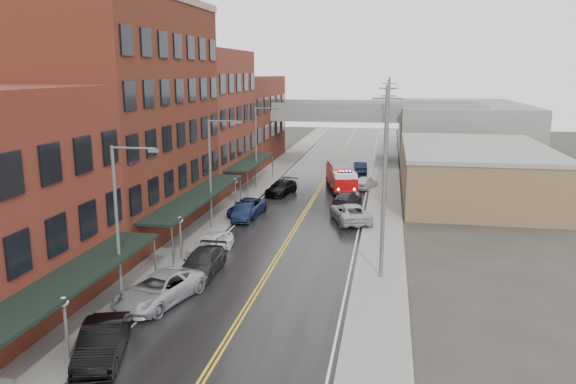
{
  "coord_description": "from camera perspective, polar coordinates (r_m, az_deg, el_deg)",
  "views": [
    {
      "loc": [
        7.39,
        -18.87,
        12.82
      ],
      "look_at": [
        -0.67,
        25.67,
        3.0
      ],
      "focal_mm": 35.0,
      "sensor_mm": 36.0,
      "label": 1
    }
  ],
  "objects": [
    {
      "name": "tan_building",
      "position": [
        60.39,
        18.31,
        1.77
      ],
      "size": [
        14.0,
        22.0,
        5.0
      ],
      "primitive_type": "cube",
      "color": "brown",
      "rests_on": "ground"
    },
    {
      "name": "parked_car_left_7",
      "position": [
        59.12,
        -0.67,
        0.45
      ],
      "size": [
        3.15,
        5.42,
        1.48
      ],
      "primitive_type": "imported",
      "rotation": [
        0.0,
        0.0,
        -0.22
      ],
      "color": "black",
      "rests_on": "ground"
    },
    {
      "name": "utility_pole_1",
      "position": [
        54.26,
        10.03,
        5.16
      ],
      "size": [
        1.8,
        0.24,
        12.0
      ],
      "color": "#59595B",
      "rests_on": "ground"
    },
    {
      "name": "street_lamp_2",
      "position": [
        60.98,
        -3.05,
        5.03
      ],
      "size": [
        2.64,
        0.22,
        9.0
      ],
      "color": "#59595B",
      "rests_on": "ground"
    },
    {
      "name": "awning_0",
      "position": [
        29.0,
        -21.62,
        -8.47
      ],
      "size": [
        2.6,
        16.0,
        3.09
      ],
      "color": "black",
      "rests_on": "ground"
    },
    {
      "name": "parked_car_left_4",
      "position": [
        40.41,
        -7.88,
        -5.24
      ],
      "size": [
        2.69,
        4.73,
        1.52
      ],
      "primitive_type": "imported",
      "rotation": [
        0.0,
        0.0,
        -0.21
      ],
      "color": "white",
      "rests_on": "ground"
    },
    {
      "name": "parked_car_left_2",
      "position": [
        32.7,
        -12.98,
        -9.6
      ],
      "size": [
        4.22,
        6.47,
        1.66
      ],
      "primitive_type": "imported",
      "rotation": [
        0.0,
        0.0,
        -0.27
      ],
      "color": "#A0A2A8",
      "rests_on": "ground"
    },
    {
      "name": "street_lamp_1",
      "position": [
        45.72,
        -7.65,
        2.52
      ],
      "size": [
        2.64,
        0.22,
        9.0
      ],
      "color": "#59595B",
      "rests_on": "ground"
    },
    {
      "name": "globe_lamp_0",
      "position": [
        27.13,
        -21.74,
        -11.46
      ],
      "size": [
        0.44,
        0.44,
        3.12
      ],
      "color": "#59595B",
      "rests_on": "ground"
    },
    {
      "name": "street_lamp_0",
      "position": [
        31.22,
        -16.63,
        -2.44
      ],
      "size": [
        2.64,
        0.22,
        9.0
      ],
      "color": "#59595B",
      "rests_on": "ground"
    },
    {
      "name": "globe_lamp_2",
      "position": [
        51.85,
        -5.38,
        0.49
      ],
      "size": [
        0.44,
        0.44,
        3.12
      ],
      "color": "#59595B",
      "rests_on": "ground"
    },
    {
      "name": "right_far_block",
      "position": [
        89.94,
        17.08,
        6.07
      ],
      "size": [
        18.0,
        30.0,
        8.0
      ],
      "primitive_type": "cube",
      "color": "slate",
      "rests_on": "ground"
    },
    {
      "name": "parked_car_right_2",
      "position": [
        62.57,
        7.88,
        0.97
      ],
      "size": [
        2.93,
        4.55,
        1.44
      ],
      "primitive_type": "imported",
      "rotation": [
        0.0,
        0.0,
        2.83
      ],
      "color": "silver",
      "rests_on": "ground"
    },
    {
      "name": "brick_building_far",
      "position": [
        79.9,
        -4.83,
        7.3
      ],
      "size": [
        9.0,
        20.0,
        12.0
      ],
      "primitive_type": "cube",
      "color": "maroon",
      "rests_on": "ground"
    },
    {
      "name": "utility_pole_0",
      "position": [
        34.49,
        9.76,
        1.18
      ],
      "size": [
        1.8,
        0.24,
        12.0
      ],
      "color": "#59595B",
      "rests_on": "ground"
    },
    {
      "name": "parked_car_left_6",
      "position": [
        50.71,
        -4.19,
        -1.58
      ],
      "size": [
        2.84,
        5.47,
        1.47
      ],
      "primitive_type": "imported",
      "rotation": [
        0.0,
        0.0,
        -0.08
      ],
      "color": "#141E4B",
      "rests_on": "ground"
    },
    {
      "name": "parked_car_left_1",
      "position": [
        27.46,
        -18.37,
        -14.3
      ],
      "size": [
        3.18,
        5.38,
        1.67
      ],
      "primitive_type": "imported",
      "rotation": [
        0.0,
        0.0,
        0.3
      ],
      "color": "black",
      "rests_on": "ground"
    },
    {
      "name": "overpass",
      "position": [
        81.5,
        5.06,
        7.38
      ],
      "size": [
        40.0,
        10.0,
        7.5
      ],
      "color": "slate",
      "rests_on": "ground"
    },
    {
      "name": "parked_car_left_5",
      "position": [
        49.2,
        -4.57,
        -2.04
      ],
      "size": [
        1.98,
        4.5,
        1.44
      ],
      "primitive_type": "imported",
      "rotation": [
        0.0,
        0.0,
        0.11
      ],
      "color": "black",
      "rests_on": "ground"
    },
    {
      "name": "fire_truck",
      "position": [
        61.27,
        5.43,
        1.56
      ],
      "size": [
        4.43,
        8.08,
        2.82
      ],
      "rotation": [
        0.0,
        0.0,
        0.23
      ],
      "color": "#B5080A",
      "rests_on": "ground"
    },
    {
      "name": "awning_1",
      "position": [
        45.51,
        -9.08,
        -0.39
      ],
      "size": [
        2.6,
        18.0,
        3.09
      ],
      "color": "black",
      "rests_on": "ground"
    },
    {
      "name": "curb_left",
      "position": [
        52.16,
        -4.54,
        -1.94
      ],
      "size": [
        0.3,
        160.0,
        0.15
      ],
      "primitive_type": "cube",
      "color": "gray",
      "rests_on": "ground"
    },
    {
      "name": "sidewalk_left",
      "position": [
        52.6,
        -6.28,
        -1.86
      ],
      "size": [
        3.0,
        160.0,
        0.15
      ],
      "primitive_type": "cube",
      "color": "slate",
      "rests_on": "ground"
    },
    {
      "name": "brick_building_c",
      "position": [
        63.1,
        -8.99,
        7.25
      ],
      "size": [
        9.0,
        15.0,
        15.0
      ],
      "primitive_type": "cube",
      "color": "maroon",
      "rests_on": "ground"
    },
    {
      "name": "awning_2",
      "position": [
        61.99,
        -3.77,
        3.08
      ],
      "size": [
        2.6,
        13.0,
        3.09
      ],
      "color": "black",
      "rests_on": "ground"
    },
    {
      "name": "parked_car_right_0",
      "position": [
        48.67,
        6.32,
        -2.11
      ],
      "size": [
        4.39,
        6.47,
        1.65
      ],
      "primitive_type": "imported",
      "rotation": [
        0.0,
        0.0,
        3.45
      ],
      "color": "#A4A6AC",
      "rests_on": "ground"
    },
    {
      "name": "globe_lamp_1",
      "position": [
        38.94,
        -10.91,
        -3.64
      ],
      "size": [
        0.44,
        0.44,
        3.12
      ],
      "color": "#59595B",
      "rests_on": "ground"
    },
    {
      "name": "brick_building_b",
      "position": [
        46.86,
        -16.11,
        7.09
      ],
      "size": [
        9.0,
        20.0,
        18.0
      ],
      "primitive_type": "cube",
      "color": "#502115",
      "rests_on": "ground"
    },
    {
      "name": "sidewalk_right",
      "position": [
        50.51,
        9.83,
        -2.56
      ],
      "size": [
        3.0,
        160.0,
        0.15
      ],
      "primitive_type": "cube",
      "color": "slate",
      "rests_on": "ground"
    },
    {
      "name": "curb_right",
      "position": [
        50.53,
        7.96,
        -2.49
      ],
      "size": [
        0.3,
        160.0,
        0.15
      ],
      "primitive_type": "cube",
      "color": "gray",
      "rests_on": "ground"
    },
    {
      "name": "parked_car_left_3",
      "position": [
        36.69,
        -8.73,
        -7.09
      ],
      "size": [
        2.14,
        5.25,
        1.52
      ],
      "primitive_type": "imported",
      "rotation": [
        0.0,
        0.0,
        0.0
      ],
      "color": "black",
      "rests_on": "ground"
    },
    {
      "name": "parked_car_right_1",
      "position": [
        54.58,
        6.02,
        -0.7
      ],
      "size": [
        2.97,
        4.9,
        1.33
      ],
      "primitive_type": "imported",
      "rotation": [
        0.0,
        0.0,
        2.88
      ],
      "color": "#232326",
      "rests_on": "ground"
    },
    {
      "name": "road",
      "position": [
        51.06,
        1.61,
        -2.3
      ],
      "size": [
        11.0,
        160.0,
        0.02
      ],
      "primitive_type": "cube",
      "color": "black",
      "rests_on": "ground"
    },
    {
      "name": "utility_pole_2",
      "position": [
        74.16,
        10.15,
        7.01
      ],
      "size": [
        1.8,
        0.24,
        12.0
      ],
      "color": "#59595B",
      "rests_on": "ground"
    },
    {
      "name": "parked_car_right_3",
      "position": [
        72.17,
        7.33,
        2.51
      ],
      "size": [
        2.03,
        4.66,
        1.49
      ],
      "primitive_type": "imported",
      "rotation": [
        0.0,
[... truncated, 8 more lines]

